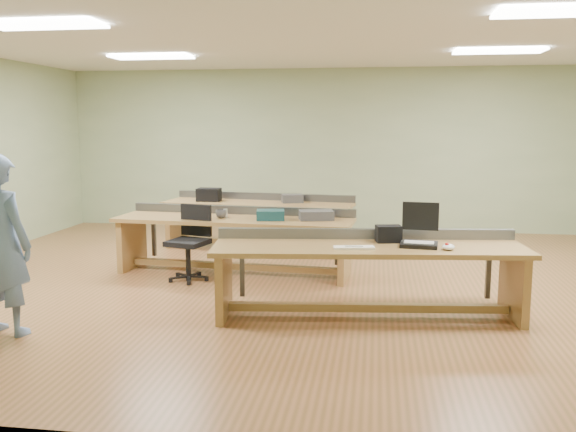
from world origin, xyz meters
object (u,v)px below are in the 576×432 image
(workbench_back, at_px, (258,214))
(camera_bag, at_px, (389,234))
(workbench_mid, at_px, (235,231))
(task_chair, at_px, (190,253))
(person, at_px, (3,245))
(mug, at_px, (221,214))
(workbench_front, at_px, (368,263))
(parts_bin_teal, at_px, (271,215))
(drinks_can, at_px, (225,213))
(parts_bin_grey, at_px, (316,215))
(laptop_base, at_px, (419,245))

(workbench_back, height_order, camera_bag, camera_bag)
(workbench_mid, xyz_separation_m, task_chair, (-0.48, -0.44, -0.21))
(person, distance_m, mug, 2.95)
(workbench_front, bearing_deg, camera_bag, 35.27)
(parts_bin_teal, bearing_deg, drinks_can, 169.39)
(parts_bin_teal, bearing_deg, workbench_mid, 167.88)
(parts_bin_teal, height_order, parts_bin_grey, parts_bin_teal)
(workbench_front, xyz_separation_m, mug, (-1.95, 1.55, 0.24))
(workbench_back, relative_size, mug, 22.40)
(person, xyz_separation_m, parts_bin_grey, (2.68, 2.63, -0.05))
(mug, bearing_deg, camera_bag, -32.43)
(laptop_base, relative_size, parts_bin_teal, 1.03)
(camera_bag, xyz_separation_m, parts_bin_grey, (-0.90, 1.41, -0.03))
(mug, xyz_separation_m, drinks_can, (0.04, 0.07, 0.00))
(laptop_base, xyz_separation_m, task_chair, (-2.77, 1.18, -0.42))
(drinks_can, bearing_deg, workbench_front, -40.40)
(workbench_front, height_order, parts_bin_grey, parts_bin_grey)
(laptop_base, relative_size, mug, 2.67)
(workbench_front, distance_m, task_chair, 2.56)
(parts_bin_grey, bearing_deg, workbench_back, 123.35)
(workbench_back, distance_m, laptop_base, 3.99)
(laptop_base, distance_m, parts_bin_grey, 2.00)
(laptop_base, bearing_deg, workbench_front, -174.16)
(drinks_can, bearing_deg, parts_bin_teal, -10.61)
(workbench_front, height_order, person, person)
(drinks_can, bearing_deg, laptop_base, -34.03)
(workbench_mid, height_order, person, person)
(workbench_mid, bearing_deg, workbench_front, -37.89)
(laptop_base, distance_m, drinks_can, 2.92)
(parts_bin_grey, bearing_deg, drinks_can, 178.66)
(workbench_front, xyz_separation_m, workbench_mid, (-1.78, 1.61, -0.00))
(camera_bag, distance_m, parts_bin_grey, 1.68)
(workbench_mid, bearing_deg, parts_bin_teal, -7.84)
(task_chair, bearing_deg, mug, 65.20)
(workbench_mid, bearing_deg, parts_bin_grey, 3.30)
(parts_bin_teal, distance_m, drinks_can, 0.64)
(laptop_base, distance_m, parts_bin_teal, 2.34)
(task_chair, bearing_deg, parts_bin_grey, 29.68)
(camera_bag, bearing_deg, workbench_mid, 131.92)
(parts_bin_grey, bearing_deg, workbench_front, -66.47)
(camera_bag, xyz_separation_m, task_chair, (-2.47, 0.99, -0.49))
(workbench_back, relative_size, drinks_can, 27.90)
(workbench_back, height_order, drinks_can, same)
(person, bearing_deg, parts_bin_grey, -122.39)
(person, height_order, laptop_base, person)
(laptop_base, xyz_separation_m, drinks_can, (-2.42, 1.63, 0.04))
(drinks_can, bearing_deg, task_chair, -128.26)
(camera_bag, height_order, task_chair, task_chair)
(person, relative_size, camera_bag, 6.65)
(workbench_front, relative_size, parts_bin_teal, 9.11)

